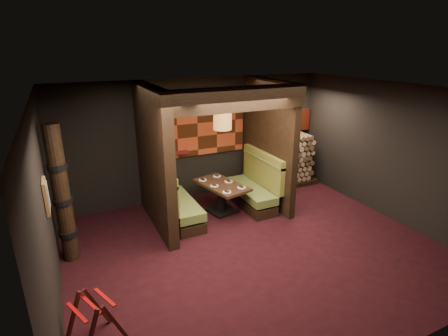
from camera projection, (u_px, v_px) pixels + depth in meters
floor at (254, 248)px, 6.44m from camera, size 6.50×5.50×0.02m
ceiling at (260, 90)px, 5.49m from camera, size 6.50×5.50×0.02m
wall_back at (198, 139)px, 8.31m from camera, size 6.50×0.02×2.85m
wall_front at (393, 260)px, 3.62m from camera, size 6.50×0.02×2.85m
wall_left at (45, 213)px, 4.64m from camera, size 0.02×5.50×2.85m
wall_right at (391, 152)px, 7.29m from camera, size 0.02×5.50×2.85m
partition_left at (154, 159)px, 6.82m from camera, size 0.20×2.20×2.85m
partition_right at (268, 143)px, 7.94m from camera, size 0.15×2.10×2.85m
header_beam at (237, 99)px, 6.15m from camera, size 2.85×0.18×0.44m
tapa_back_panel at (197, 123)px, 8.13m from camera, size 2.40×0.06×1.55m
tapa_side_panel at (156, 135)px, 6.88m from camera, size 0.04×1.85×1.45m
lacquer_shelf at (175, 153)px, 8.06m from camera, size 0.60×0.12×0.07m
booth_bench_left at (176, 203)px, 7.32m from camera, size 0.68×1.60×1.14m
booth_bench_right at (254, 188)px, 8.09m from camera, size 0.68×1.60×1.14m
dining_table at (222, 194)px, 7.70m from camera, size 0.95×1.39×0.67m
place_settings at (222, 183)px, 7.62m from camera, size 0.76×1.11×0.03m
pendant_lamp at (222, 119)px, 7.10m from camera, size 0.38×0.38×0.95m
framed_picture at (46, 196)px, 4.68m from camera, size 0.05×0.36×0.46m
luggage_rack at (94, 321)px, 4.23m from camera, size 0.82×0.71×0.75m
totem_column at (62, 196)px, 5.74m from camera, size 0.31×0.31×2.40m
firewood_stack at (285, 160)px, 9.14m from camera, size 1.73×0.70×1.36m
mosaic_header at (280, 122)px, 9.10m from camera, size 1.83×0.10×0.56m
bay_front_post at (265, 140)px, 8.20m from camera, size 0.08×0.08×2.85m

